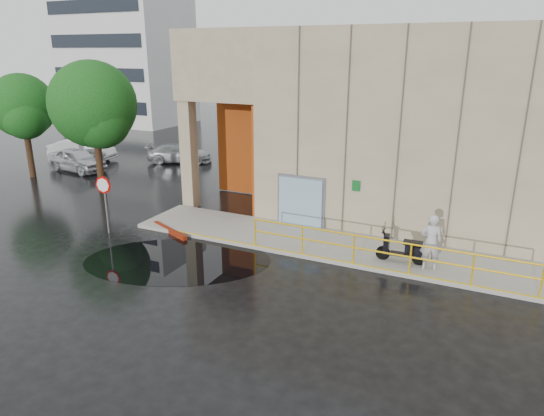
{
  "coord_description": "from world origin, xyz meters",
  "views": [
    {
      "loc": [
        7.35,
        -11.88,
        7.09
      ],
      "look_at": [
        0.27,
        3.0,
        1.74
      ],
      "focal_mm": 32.0,
      "sensor_mm": 36.0,
      "label": 1
    }
  ],
  "objects_px": {
    "person": "(431,242)",
    "car_a": "(77,160)",
    "car_b": "(82,150)",
    "car_c": "(179,153)",
    "scooter": "(403,242)",
    "stop_sign": "(104,192)",
    "red_curb": "(170,230)",
    "tree_far": "(23,109)",
    "tree_near": "(95,108)"
  },
  "relations": [
    {
      "from": "person",
      "to": "car_a",
      "type": "distance_m",
      "value": 22.56
    },
    {
      "from": "car_b",
      "to": "car_c",
      "type": "bearing_deg",
      "value": -82.44
    },
    {
      "from": "scooter",
      "to": "stop_sign",
      "type": "xyz_separation_m",
      "value": [
        -11.46,
        -1.89,
        0.85
      ]
    },
    {
      "from": "red_curb",
      "to": "car_c",
      "type": "distance_m",
      "value": 13.36
    },
    {
      "from": "car_c",
      "to": "tree_far",
      "type": "relative_size",
      "value": 0.72
    },
    {
      "from": "scooter",
      "to": "car_b",
      "type": "bearing_deg",
      "value": 157.57
    },
    {
      "from": "scooter",
      "to": "car_a",
      "type": "relative_size",
      "value": 0.41
    },
    {
      "from": "red_curb",
      "to": "tree_far",
      "type": "xyz_separation_m",
      "value": [
        -12.89,
        4.04,
        3.9
      ]
    },
    {
      "from": "red_curb",
      "to": "person",
      "type": "bearing_deg",
      "value": 3.6
    },
    {
      "from": "stop_sign",
      "to": "car_a",
      "type": "bearing_deg",
      "value": 159.55
    },
    {
      "from": "red_curb",
      "to": "scooter",
      "type": "bearing_deg",
      "value": 4.83
    },
    {
      "from": "tree_near",
      "to": "scooter",
      "type": "bearing_deg",
      "value": -9.71
    },
    {
      "from": "person",
      "to": "tree_near",
      "type": "relative_size",
      "value": 0.29
    },
    {
      "from": "red_curb",
      "to": "tree_far",
      "type": "distance_m",
      "value": 14.06
    },
    {
      "from": "person",
      "to": "scooter",
      "type": "relative_size",
      "value": 1.11
    },
    {
      "from": "car_a",
      "to": "car_b",
      "type": "distance_m",
      "value": 3.28
    },
    {
      "from": "car_c",
      "to": "tree_near",
      "type": "xyz_separation_m",
      "value": [
        0.52,
        -7.53,
        3.74
      ]
    },
    {
      "from": "car_b",
      "to": "tree_far",
      "type": "bearing_deg",
      "value": 179.27
    },
    {
      "from": "tree_far",
      "to": "red_curb",
      "type": "bearing_deg",
      "value": -17.42
    },
    {
      "from": "stop_sign",
      "to": "car_c",
      "type": "height_order",
      "value": "stop_sign"
    },
    {
      "from": "car_a",
      "to": "tree_far",
      "type": "height_order",
      "value": "tree_far"
    },
    {
      "from": "stop_sign",
      "to": "tree_far",
      "type": "bearing_deg",
      "value": 171.93
    },
    {
      "from": "car_c",
      "to": "car_b",
      "type": "bearing_deg",
      "value": 85.15
    },
    {
      "from": "person",
      "to": "scooter",
      "type": "bearing_deg",
      "value": -21.21
    },
    {
      "from": "car_a",
      "to": "person",
      "type": "bearing_deg",
      "value": -97.09
    },
    {
      "from": "person",
      "to": "tree_near",
      "type": "distance_m",
      "value": 17.63
    },
    {
      "from": "person",
      "to": "scooter",
      "type": "distance_m",
      "value": 0.96
    },
    {
      "from": "car_c",
      "to": "tree_far",
      "type": "distance_m",
      "value": 9.5
    },
    {
      "from": "tree_far",
      "to": "scooter",
      "type": "bearing_deg",
      "value": -8.4
    },
    {
      "from": "person",
      "to": "car_b",
      "type": "distance_m",
      "value": 25.33
    },
    {
      "from": "scooter",
      "to": "stop_sign",
      "type": "distance_m",
      "value": 11.64
    },
    {
      "from": "red_curb",
      "to": "car_c",
      "type": "xyz_separation_m",
      "value": [
        -7.45,
        11.07,
        0.53
      ]
    },
    {
      "from": "stop_sign",
      "to": "tree_near",
      "type": "height_order",
      "value": "tree_near"
    },
    {
      "from": "car_c",
      "to": "person",
      "type": "bearing_deg",
      "value": -144.99
    },
    {
      "from": "person",
      "to": "red_curb",
      "type": "xyz_separation_m",
      "value": [
        -10.14,
        -0.64,
        -1.02
      ]
    },
    {
      "from": "tree_near",
      "to": "car_b",
      "type": "bearing_deg",
      "value": 142.58
    },
    {
      "from": "stop_sign",
      "to": "car_c",
      "type": "relative_size",
      "value": 0.56
    },
    {
      "from": "stop_sign",
      "to": "person",
      "type": "bearing_deg",
      "value": 25.81
    },
    {
      "from": "stop_sign",
      "to": "car_b",
      "type": "xyz_separation_m",
      "value": [
        -11.59,
        9.93,
        -1.03
      ]
    },
    {
      "from": "stop_sign",
      "to": "red_curb",
      "type": "relative_size",
      "value": 1.0
    },
    {
      "from": "car_a",
      "to": "car_c",
      "type": "bearing_deg",
      "value": -34.23
    },
    {
      "from": "car_c",
      "to": "tree_near",
      "type": "height_order",
      "value": "tree_near"
    },
    {
      "from": "car_b",
      "to": "tree_far",
      "type": "height_order",
      "value": "tree_far"
    },
    {
      "from": "stop_sign",
      "to": "red_curb",
      "type": "distance_m",
      "value": 3.01
    },
    {
      "from": "person",
      "to": "tree_far",
      "type": "relative_size",
      "value": 0.32
    },
    {
      "from": "car_c",
      "to": "red_curb",
      "type": "bearing_deg",
      "value": -170.38
    },
    {
      "from": "scooter",
      "to": "car_a",
      "type": "distance_m",
      "value": 21.63
    },
    {
      "from": "car_a",
      "to": "tree_far",
      "type": "xyz_separation_m",
      "value": [
        -1.2,
        -2.29,
        3.28
      ]
    },
    {
      "from": "car_a",
      "to": "red_curb",
      "type": "bearing_deg",
      "value": -110.92
    },
    {
      "from": "car_a",
      "to": "tree_far",
      "type": "relative_size",
      "value": 0.7
    }
  ]
}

